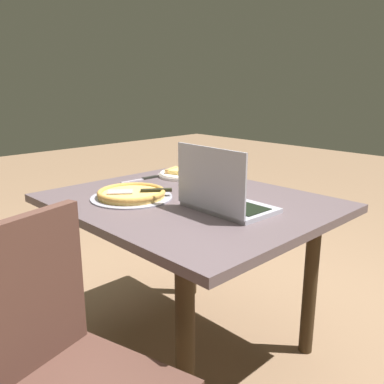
{
  "coord_description": "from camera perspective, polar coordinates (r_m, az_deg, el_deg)",
  "views": [
    {
      "loc": [
        1.21,
        -1.16,
        1.21
      ],
      "look_at": [
        0.05,
        -0.03,
        0.78
      ],
      "focal_mm": 38.47,
      "sensor_mm": 36.0,
      "label": 1
    }
  ],
  "objects": [
    {
      "name": "pizza_plate",
      "position": [
        2.17,
        -1.13,
        2.56
      ],
      "size": [
        0.27,
        0.27,
        0.04
      ],
      "color": "white",
      "rests_on": "dining_table"
    },
    {
      "name": "table_knife",
      "position": [
        2.11,
        -6.73,
        1.83
      ],
      "size": [
        0.03,
        0.22,
        0.01
      ],
      "color": "#C0B6C3",
      "rests_on": "dining_table"
    },
    {
      "name": "ground_plane",
      "position": [
        2.07,
        -0.39,
        -20.93
      ],
      "size": [
        12.0,
        12.0,
        0.0
      ],
      "primitive_type": "plane",
      "color": "#8C6B4F"
    },
    {
      "name": "laptop",
      "position": [
        1.57,
        4.3,
        -0.68
      ],
      "size": [
        0.35,
        0.24,
        0.25
      ],
      "color": "#B1B0BF",
      "rests_on": "dining_table"
    },
    {
      "name": "pizza_tray",
      "position": [
        1.77,
        -8.36,
        -0.27
      ],
      "size": [
        0.35,
        0.35,
        0.04
      ],
      "color": "#A09DAF",
      "rests_on": "dining_table"
    },
    {
      "name": "dining_table",
      "position": [
        1.77,
        -0.43,
        -4.16
      ],
      "size": [
        1.13,
        0.94,
        0.73
      ],
      "color": "#5B4B4F",
      "rests_on": "ground_plane"
    },
    {
      "name": "chair_near",
      "position": [
        1.17,
        -18.45,
        -22.87
      ],
      "size": [
        0.54,
        0.54,
        0.89
      ],
      "color": "#53342B",
      "rests_on": "ground_plane"
    }
  ]
}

